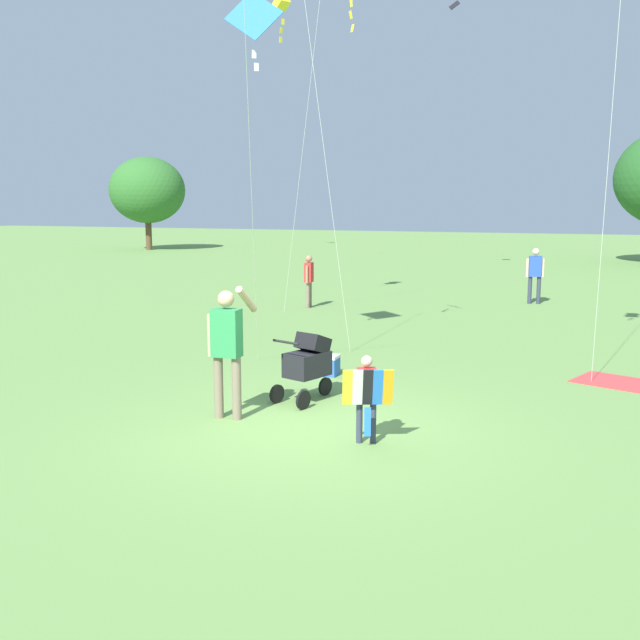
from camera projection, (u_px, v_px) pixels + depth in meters
name	position (u px, v px, depth m)	size (l,w,h in m)	color
ground_plane	(309.00, 426.00, 9.86)	(120.00, 120.00, 0.00)	#668E47
child_with_butterfly_kite	(367.00, 391.00, 9.07)	(0.63, 0.47, 1.10)	#33384C
person_adult_flyer	(227.00, 342.00, 10.05)	(0.57, 0.54, 1.84)	#7F705B
stroller	(308.00, 361.00, 11.02)	(0.76, 1.12, 1.03)	black
kite_adult_black	(253.00, 26.00, 12.98)	(2.07, 3.78, 6.64)	blue
person_sitting_far	(309.00, 277.00, 20.57)	(0.22, 0.46, 1.45)	#7F705B
person_couple_left	(535.00, 271.00, 21.31)	(0.51, 0.27, 1.60)	#33384C
picnic_blanket	(620.00, 383.00, 12.18)	(1.35, 0.99, 0.02)	#CC3D3D
cooler_box	(325.00, 365.00, 12.72)	(0.45, 0.33, 0.35)	#2D5BB7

